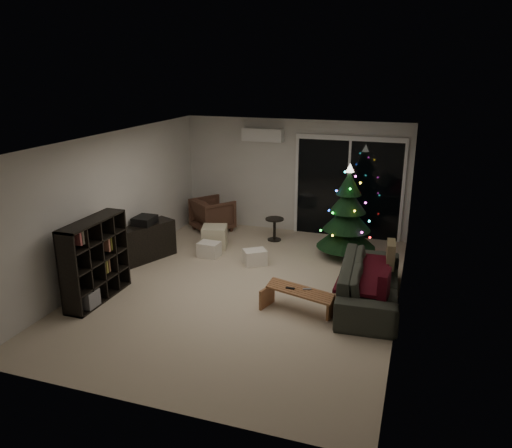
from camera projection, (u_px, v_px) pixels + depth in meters
The scene contains 18 objects.
room at pixel (294, 209), 9.35m from camera, with size 6.50×7.51×2.60m.
bookshelf at pixel (87, 259), 7.90m from camera, with size 0.34×1.33×1.33m, color black, non-canonical shape.
media_cabinet at pixel (146, 242), 9.60m from camera, with size 0.42×1.13×0.71m, color black.
stereo at pixel (145, 220), 9.47m from camera, with size 0.36×0.42×0.15m, color black.
armchair at pixel (213, 215), 11.28m from camera, with size 0.79×0.81×0.74m, color #4D3127.
ottoman at pixel (215, 237), 10.27m from camera, with size 0.49×0.49×0.44m, color beige.
cardboard_box_a at pixel (209, 249), 9.78m from camera, with size 0.41×0.31×0.29m, color white.
cardboard_box_b at pixel (255, 257), 9.39m from camera, with size 0.41×0.31×0.29m, color white.
side_table at pixel (274, 229), 10.67m from camera, with size 0.39×0.39×0.49m, color black.
floor_lamp at pixel (235, 190), 11.75m from camera, with size 0.25×0.25×1.57m, color black.
sofa at pixel (370, 283), 7.84m from camera, with size 2.27×0.89×0.66m, color #292C26.
sofa_throw at pixel (364, 273), 7.82m from camera, with size 0.71×1.63×0.05m, color #3B0C14.
cushion_a at pixel (391, 254), 8.27m from camera, with size 0.13×0.44×0.44m, color #7C6B4C.
cushion_b at pixel (384, 286), 7.09m from camera, with size 0.13×0.44×0.44m, color #3B0C14.
coffee_table at pixel (299, 300), 7.60m from camera, with size 1.10×0.39×0.35m, color #AA6843, non-canonical shape.
remote_a at pixel (290, 288), 7.59m from camera, with size 0.14×0.04×0.02m, color black.
remote_b at pixel (307, 289), 7.56m from camera, with size 0.13×0.04×0.02m, color slate.
christmas_tree at pixel (348, 211), 9.54m from camera, with size 1.14×1.14×1.85m, color #17411E.
Camera 1 is at (2.64, -7.26, 3.59)m, focal length 35.00 mm.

